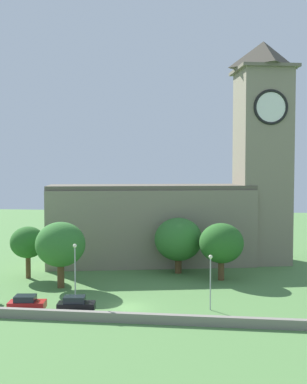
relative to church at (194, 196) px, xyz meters
name	(u,v)px	position (x,y,z in m)	size (l,w,h in m)	color
ground_plane	(147,277)	(-6.28, -10.89, -11.11)	(200.00, 200.00, 0.00)	#517F42
church	(194,196)	(0.00, 0.00, 0.00)	(40.76, 17.34, 36.47)	gray
quay_barrier	(120,317)	(-6.28, -30.90, -10.61)	(42.02, 0.70, 1.00)	gray
car_red	(27,303)	(-17.24, -28.65, -10.21)	(4.22, 2.67, 1.79)	red
car_black	(76,305)	(-11.64, -28.61, -10.16)	(4.26, 2.50, 1.89)	black
streetlamp_west_mid	(75,265)	(-12.39, -26.32, -6.29)	(0.44, 0.44, 7.24)	#9EA0A5
streetlamp_central	(210,273)	(2.90, -25.56, -6.89)	(0.44, 0.44, 6.21)	#9EA0A5
tree_by_tower	(28,243)	(-23.10, -13.65, -5.98)	(5.00, 5.00, 7.43)	brown
tree_riverside_west	(178,239)	(-1.99, -7.71, -6.02)	(7.15, 7.15, 8.33)	brown
tree_churchyard	(60,245)	(-16.75, -18.25, -5.38)	(6.54, 6.54, 8.72)	brown
tree_riverside_east	(221,243)	(4.33, -11.36, -5.90)	(6.24, 6.24, 8.05)	brown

